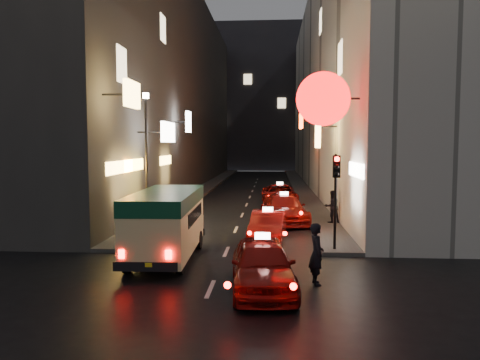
% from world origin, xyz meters
% --- Properties ---
extents(ground, '(120.00, 120.00, 0.00)m').
position_xyz_m(ground, '(0.00, 0.00, 0.00)').
color(ground, black).
rests_on(ground, ground).
extents(building_left, '(7.63, 52.00, 18.00)m').
position_xyz_m(building_left, '(-8.00, 33.99, 9.00)').
color(building_left, '#393634').
rests_on(building_left, ground).
extents(building_right, '(8.41, 52.00, 18.00)m').
position_xyz_m(building_right, '(8.00, 33.99, 9.00)').
color(building_right, beige).
rests_on(building_right, ground).
extents(building_far, '(30.00, 10.00, 22.00)m').
position_xyz_m(building_far, '(0.00, 66.00, 11.00)').
color(building_far, '#2E2E32').
rests_on(building_far, ground).
extents(sidewalk_left, '(1.50, 52.00, 0.15)m').
position_xyz_m(sidewalk_left, '(-4.25, 34.00, 0.07)').
color(sidewalk_left, '#464341').
rests_on(sidewalk_left, ground).
extents(sidewalk_right, '(1.50, 52.00, 0.15)m').
position_xyz_m(sidewalk_right, '(4.25, 34.00, 0.07)').
color(sidewalk_right, '#464341').
rests_on(sidewalk_right, ground).
extents(minibus, '(2.11, 5.58, 2.38)m').
position_xyz_m(minibus, '(-1.94, 7.17, 1.50)').
color(minibus, beige).
rests_on(minibus, ground).
extents(taxi_near, '(2.57, 5.38, 1.83)m').
position_xyz_m(taxi_near, '(1.44, 4.00, 0.83)').
color(taxi_near, maroon).
rests_on(taxi_near, ground).
extents(taxi_second, '(2.22, 4.72, 1.63)m').
position_xyz_m(taxi_second, '(1.52, 10.40, 0.73)').
color(taxi_second, maroon).
rests_on(taxi_second, ground).
extents(taxi_third, '(2.93, 5.43, 1.81)m').
position_xyz_m(taxi_third, '(2.30, 15.20, 0.82)').
color(taxi_third, maroon).
rests_on(taxi_third, ground).
extents(taxi_far, '(2.27, 4.99, 1.72)m').
position_xyz_m(taxi_far, '(2.19, 22.24, 0.78)').
color(taxi_far, maroon).
rests_on(taxi_far, ground).
extents(pedestrian_crossing, '(0.52, 0.71, 2.00)m').
position_xyz_m(pedestrian_crossing, '(2.97, 4.65, 1.00)').
color(pedestrian_crossing, black).
rests_on(pedestrian_crossing, ground).
extents(pedestrian_sidewalk, '(0.78, 0.63, 1.80)m').
position_xyz_m(pedestrian_sidewalk, '(4.63, 14.44, 1.05)').
color(pedestrian_sidewalk, black).
rests_on(pedestrian_sidewalk, sidewalk_right).
extents(traffic_light, '(0.26, 0.43, 3.50)m').
position_xyz_m(traffic_light, '(4.00, 8.47, 2.69)').
color(traffic_light, black).
rests_on(traffic_light, sidewalk_right).
extents(lamp_post, '(0.28, 0.28, 6.22)m').
position_xyz_m(lamp_post, '(-4.20, 13.00, 3.72)').
color(lamp_post, black).
rests_on(lamp_post, sidewalk_left).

